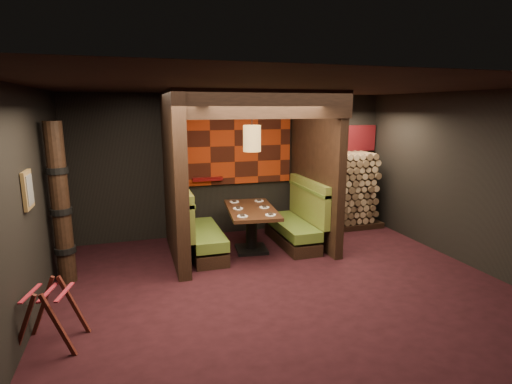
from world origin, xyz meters
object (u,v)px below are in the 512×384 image
at_px(pendant_lamp, 252,138).
at_px(firewood_stack, 343,191).
at_px(luggage_rack, 50,313).
at_px(dining_table, 251,221).
at_px(booth_bench_right, 297,224).
at_px(totem_column, 61,205).
at_px(booth_bench_left, 199,233).

bearing_deg(pendant_lamp, firewood_stack, 20.79).
bearing_deg(luggage_rack, dining_table, 36.51).
xyz_separation_m(dining_table, luggage_rack, (-2.95, -2.18, -0.19)).
bearing_deg(dining_table, pendant_lamp, -90.00).
height_order(pendant_lamp, firewood_stack, pendant_lamp).
height_order(booth_bench_right, firewood_stack, firewood_stack).
relative_size(booth_bench_right, totem_column, 0.67).
relative_size(dining_table, luggage_rack, 2.06).
relative_size(dining_table, firewood_stack, 0.93).
bearing_deg(firewood_stack, dining_table, -160.31).
height_order(totem_column, firewood_stack, totem_column).
xyz_separation_m(booth_bench_left, totem_column, (-2.09, -0.55, 0.79)).
bearing_deg(totem_column, booth_bench_right, 7.86).
height_order(pendant_lamp, totem_column, pendant_lamp).
height_order(luggage_rack, firewood_stack, firewood_stack).
distance_m(booth_bench_left, luggage_rack, 3.06).
bearing_deg(firewood_stack, booth_bench_left, -167.83).
bearing_deg(booth_bench_right, totem_column, -172.14).
bearing_deg(booth_bench_right, luggage_rack, -149.38).
height_order(dining_table, luggage_rack, dining_table).
xyz_separation_m(booth_bench_right, pendant_lamp, (-0.95, -0.17, 1.66)).
bearing_deg(dining_table, booth_bench_left, 172.51).
xyz_separation_m(booth_bench_left, pendant_lamp, (0.94, -0.17, 1.66)).
height_order(booth_bench_left, luggage_rack, booth_bench_left).
height_order(booth_bench_left, totem_column, totem_column).
bearing_deg(booth_bench_left, dining_table, -7.49).
height_order(booth_bench_left, firewood_stack, firewood_stack).
bearing_deg(luggage_rack, booth_bench_right, 30.62).
relative_size(booth_bench_left, booth_bench_right, 1.00).
relative_size(booth_bench_left, pendant_lamp, 1.58).
height_order(booth_bench_right, pendant_lamp, pendant_lamp).
distance_m(booth_bench_right, dining_table, 0.97).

